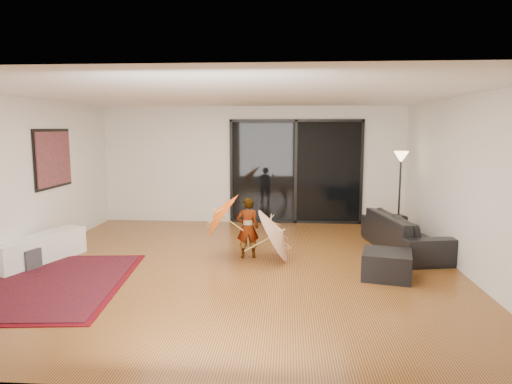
# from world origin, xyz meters

# --- Properties ---
(floor) EXTENTS (7.00, 7.00, 0.00)m
(floor) POSITION_xyz_m (0.00, 0.00, 0.00)
(floor) COLOR #9C5F2A
(floor) RESTS_ON ground
(ceiling) EXTENTS (7.00, 7.00, 0.00)m
(ceiling) POSITION_xyz_m (0.00, 0.00, 2.70)
(ceiling) COLOR white
(ceiling) RESTS_ON wall_back
(wall_back) EXTENTS (7.00, 0.00, 7.00)m
(wall_back) POSITION_xyz_m (0.00, 3.50, 1.35)
(wall_back) COLOR silver
(wall_back) RESTS_ON floor
(wall_front) EXTENTS (7.00, 0.00, 7.00)m
(wall_front) POSITION_xyz_m (0.00, -3.50, 1.35)
(wall_front) COLOR silver
(wall_front) RESTS_ON floor
(wall_left) EXTENTS (0.00, 7.00, 7.00)m
(wall_left) POSITION_xyz_m (-3.50, 0.00, 1.35)
(wall_left) COLOR silver
(wall_left) RESTS_ON floor
(wall_right) EXTENTS (0.00, 7.00, 7.00)m
(wall_right) POSITION_xyz_m (3.50, 0.00, 1.35)
(wall_right) COLOR silver
(wall_right) RESTS_ON floor
(sliding_door) EXTENTS (3.06, 0.07, 2.40)m
(sliding_door) POSITION_xyz_m (1.00, 3.47, 1.20)
(sliding_door) COLOR black
(sliding_door) RESTS_ON wall_back
(painting) EXTENTS (0.04, 1.28, 1.08)m
(painting) POSITION_xyz_m (-3.46, 1.00, 1.65)
(painting) COLOR black
(painting) RESTS_ON wall_left
(media_console) EXTENTS (0.93, 1.71, 0.46)m
(media_console) POSITION_xyz_m (-3.25, -0.03, 0.23)
(media_console) COLOR white
(media_console) RESTS_ON floor
(speaker) EXTENTS (0.37, 0.37, 0.33)m
(speaker) POSITION_xyz_m (-3.25, -0.38, 0.16)
(speaker) COLOR #424244
(speaker) RESTS_ON floor
(persian_rug) EXTENTS (2.31, 3.05, 0.02)m
(persian_rug) POSITION_xyz_m (-2.54, -1.03, 0.01)
(persian_rug) COLOR #53070F
(persian_rug) RESTS_ON floor
(sofa) EXTENTS (1.27, 2.38, 0.66)m
(sofa) POSITION_xyz_m (2.95, 1.16, 0.33)
(sofa) COLOR black
(sofa) RESTS_ON floor
(ottoman) EXTENTS (0.84, 0.84, 0.40)m
(ottoman) POSITION_xyz_m (2.29, -0.40, 0.20)
(ottoman) COLOR black
(ottoman) RESTS_ON floor
(floor_lamp) EXTENTS (0.30, 0.30, 1.74)m
(floor_lamp) POSITION_xyz_m (3.10, 2.34, 1.37)
(floor_lamp) COLOR black
(floor_lamp) RESTS_ON floor
(child) EXTENTS (0.42, 0.31, 1.04)m
(child) POSITION_xyz_m (0.14, 0.51, 0.52)
(child) COLOR #999999
(child) RESTS_ON floor
(parasol_orange) EXTENTS (0.67, 0.92, 0.91)m
(parasol_orange) POSITION_xyz_m (-0.41, 0.46, 0.73)
(parasol_orange) COLOR #DA4C0B
(parasol_orange) RESTS_ON child
(parasol_white) EXTENTS (0.65, 0.98, 0.99)m
(parasol_white) POSITION_xyz_m (0.74, 0.36, 0.50)
(parasol_white) COLOR beige
(parasol_white) RESTS_ON floor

